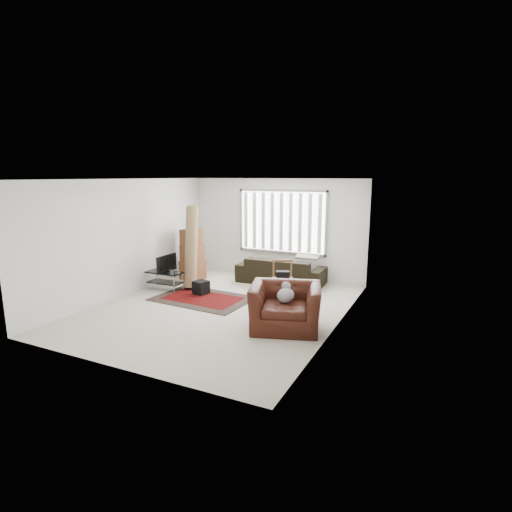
{
  "coord_description": "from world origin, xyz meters",
  "views": [
    {
      "loc": [
        4.2,
        -7.0,
        2.77
      ],
      "look_at": [
        0.52,
        0.69,
        1.05
      ],
      "focal_mm": 28.0,
      "sensor_mm": 36.0,
      "label": 1
    }
  ],
  "objects_px": {
    "sofa": "(281,266)",
    "armchair": "(285,304)",
    "tv_stand": "(165,277)",
    "moving_boxes": "(192,256)",
    "side_chair": "(283,278)"
  },
  "relations": [
    {
      "from": "sofa",
      "to": "armchair",
      "type": "relative_size",
      "value": 1.48
    },
    {
      "from": "tv_stand",
      "to": "moving_boxes",
      "type": "relative_size",
      "value": 0.67
    },
    {
      "from": "tv_stand",
      "to": "side_chair",
      "type": "bearing_deg",
      "value": 10.01
    },
    {
      "from": "side_chair",
      "to": "armchair",
      "type": "relative_size",
      "value": 0.58
    },
    {
      "from": "tv_stand",
      "to": "sofa",
      "type": "height_order",
      "value": "sofa"
    },
    {
      "from": "sofa",
      "to": "armchair",
      "type": "xyz_separation_m",
      "value": [
        1.27,
        -2.92,
        0.03
      ]
    },
    {
      "from": "tv_stand",
      "to": "sofa",
      "type": "bearing_deg",
      "value": 37.86
    },
    {
      "from": "moving_boxes",
      "to": "armchair",
      "type": "bearing_deg",
      "value": -32.05
    },
    {
      "from": "side_chair",
      "to": "armchair",
      "type": "bearing_deg",
      "value": -91.43
    },
    {
      "from": "tv_stand",
      "to": "armchair",
      "type": "relative_size",
      "value": 0.59
    },
    {
      "from": "moving_boxes",
      "to": "armchair",
      "type": "relative_size",
      "value": 0.88
    },
    {
      "from": "tv_stand",
      "to": "armchair",
      "type": "height_order",
      "value": "armchair"
    },
    {
      "from": "sofa",
      "to": "armchair",
      "type": "distance_m",
      "value": 3.19
    },
    {
      "from": "side_chair",
      "to": "armchair",
      "type": "distance_m",
      "value": 1.76
    },
    {
      "from": "moving_boxes",
      "to": "sofa",
      "type": "height_order",
      "value": "moving_boxes"
    }
  ]
}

